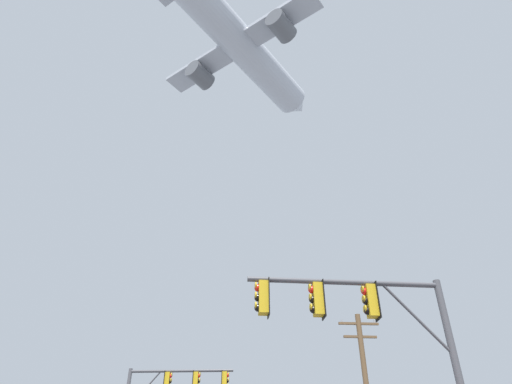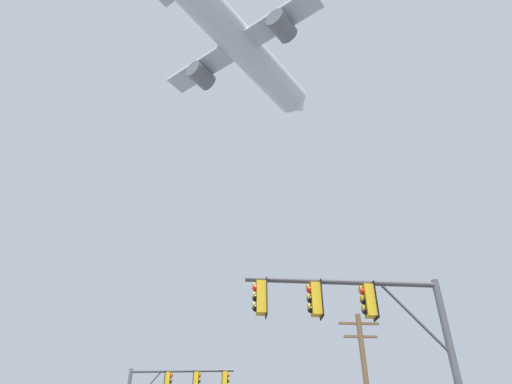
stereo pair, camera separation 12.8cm
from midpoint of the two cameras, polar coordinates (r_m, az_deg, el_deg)
The scene contains 2 objects.
signal_pole_near at distance 12.76m, azimuth 14.04°, elevation -16.31°, with size 5.59×0.54×5.89m.
airplane at distance 60.80m, azimuth -1.91°, elevation 18.29°, with size 22.43×25.77×8.31m.
Camera 1 is at (-0.31, -5.51, 1.11)m, focal length 30.94 mm.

